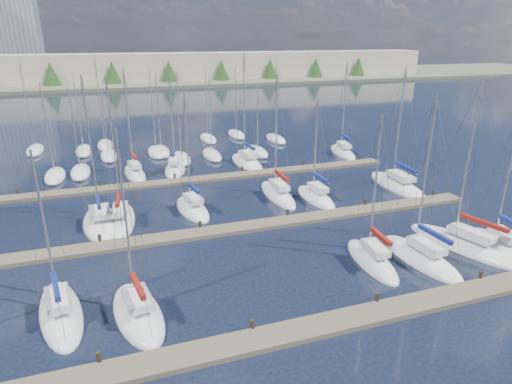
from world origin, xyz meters
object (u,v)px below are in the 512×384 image
object	(u,v)px
sailboat_h	(101,223)
sailboat_e	(421,258)
sailboat_d	(372,260)
sailboat_k	(278,194)
sailboat_r	(343,152)
sailboat_b	(61,313)
sailboat_o	(175,169)
sailboat_i	(122,220)
sailboat_p	(247,162)
sailboat_g	(499,246)
sailboat_n	(135,173)
sailboat_m	(397,185)
sailboat_f	(463,245)
sailboat_c	(138,313)
sailboat_j	(192,209)

from	to	relation	value
sailboat_h	sailboat_e	xyz separation A→B (m)	(22.23, -14.19, 0.01)
sailboat_d	sailboat_k	world-z (taller)	sailboat_k
sailboat_r	sailboat_b	bearing A→B (deg)	-131.40
sailboat_o	sailboat_h	bearing A→B (deg)	-109.40
sailboat_i	sailboat_p	bearing A→B (deg)	45.92
sailboat_g	sailboat_e	bearing A→B (deg)	-175.47
sailboat_e	sailboat_n	distance (m)	33.43
sailboat_o	sailboat_m	distance (m)	25.91
sailboat_f	sailboat_d	distance (m)	8.13
sailboat_h	sailboat_k	xyz separation A→B (m)	(17.20, 1.64, 0.01)
sailboat_p	sailboat_d	world-z (taller)	sailboat_p
sailboat_c	sailboat_n	xyz separation A→B (m)	(1.72, 28.04, 0.02)
sailboat_f	sailboat_d	bearing A→B (deg)	163.11
sailboat_f	sailboat_o	bearing A→B (deg)	108.25
sailboat_g	sailboat_f	xyz separation A→B (m)	(-2.47, 1.06, -0.01)
sailboat_h	sailboat_p	distance (m)	22.68
sailboat_h	sailboat_c	xyz separation A→B (m)	(2.06, -14.35, 0.00)
sailboat_r	sailboat_k	xyz separation A→B (m)	(-14.85, -12.84, -0.00)
sailboat_r	sailboat_n	size ratio (longest dim) A/B	1.00
sailboat_m	sailboat_k	distance (m)	13.50
sailboat_n	sailboat_j	distance (m)	13.84
sailboat_o	sailboat_f	bearing A→B (deg)	-43.91
sailboat_e	sailboat_m	bearing A→B (deg)	56.48
sailboat_r	sailboat_i	bearing A→B (deg)	-144.48
sailboat_h	sailboat_p	bearing A→B (deg)	34.84
sailboat_b	sailboat_h	bearing A→B (deg)	70.59
sailboat_f	sailboat_r	bearing A→B (deg)	63.87
sailboat_i	sailboat_m	world-z (taller)	sailboat_m
sailboat_i	sailboat_n	xyz separation A→B (m)	(2.05, 13.67, 0.01)
sailboat_b	sailboat_i	size ratio (longest dim) A/B	0.81
sailboat_g	sailboat_j	distance (m)	25.96
sailboat_k	sailboat_c	bearing A→B (deg)	-131.72
sailboat_e	sailboat_n	xyz separation A→B (m)	(-18.45, 27.88, 0.02)
sailboat_n	sailboat_d	bearing A→B (deg)	-68.16
sailboat_i	sailboat_c	bearing A→B (deg)	-83.83
sailboat_h	sailboat_i	xyz separation A→B (m)	(1.73, 0.02, 0.02)
sailboat_p	sailboat_n	world-z (taller)	sailboat_p
sailboat_o	sailboat_c	distance (m)	28.83
sailboat_o	sailboat_f	size ratio (longest dim) A/B	0.95
sailboat_m	sailboat_k	bearing A→B (deg)	177.06
sailboat_p	sailboat_e	world-z (taller)	sailboat_p
sailboat_b	sailboat_e	xyz separation A→B (m)	(24.48, -1.31, 0.01)
sailboat_o	sailboat_e	size ratio (longest dim) A/B	1.00
sailboat_b	sailboat_r	world-z (taller)	sailboat_r
sailboat_g	sailboat_d	xyz separation A→B (m)	(-10.59, 1.27, 0.00)
sailboat_i	sailboat_j	xyz separation A→B (m)	(6.43, 0.54, -0.01)
sailboat_b	sailboat_n	bearing A→B (deg)	67.73
sailboat_f	sailboat_i	size ratio (longest dim) A/B	1.01
sailboat_c	sailboat_o	bearing A→B (deg)	68.05
sailboat_h	sailboat_c	bearing A→B (deg)	-85.26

